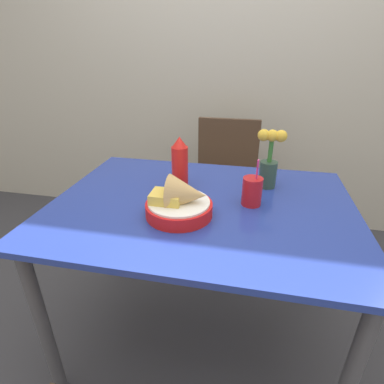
% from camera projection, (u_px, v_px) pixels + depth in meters
% --- Properties ---
extents(ground_plane, '(12.00, 12.00, 0.00)m').
position_uv_depth(ground_plane, '(200.00, 337.00, 1.52)').
color(ground_plane, '#38383D').
extents(wall_window, '(7.00, 0.06, 2.60)m').
position_uv_depth(wall_window, '(235.00, 51.00, 2.09)').
color(wall_window, '#B7B2A3').
rests_on(wall_window, ground_plane).
extents(dining_table, '(1.18, 0.87, 0.78)m').
position_uv_depth(dining_table, '(201.00, 225.00, 1.23)').
color(dining_table, '#233893').
rests_on(dining_table, ground_plane).
extents(chair_far_window, '(0.40, 0.40, 0.92)m').
position_uv_depth(chair_far_window, '(225.00, 178.00, 1.99)').
color(chair_far_window, '#473323').
rests_on(chair_far_window, ground_plane).
extents(food_basket, '(0.24, 0.24, 0.16)m').
position_uv_depth(food_basket, '(181.00, 202.00, 1.07)').
color(food_basket, red).
rests_on(food_basket, dining_table).
extents(ketchup_bottle, '(0.07, 0.07, 0.22)m').
position_uv_depth(ketchup_bottle, '(180.00, 163.00, 1.27)').
color(ketchup_bottle, red).
rests_on(ketchup_bottle, dining_table).
extents(drink_cup, '(0.08, 0.08, 0.20)m').
position_uv_depth(drink_cup, '(252.00, 192.00, 1.15)').
color(drink_cup, red).
rests_on(drink_cup, dining_table).
extents(flower_vase, '(0.12, 0.07, 0.25)m').
position_uv_depth(flower_vase, '(269.00, 160.00, 1.27)').
color(flower_vase, '#2D4738').
rests_on(flower_vase, dining_table).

